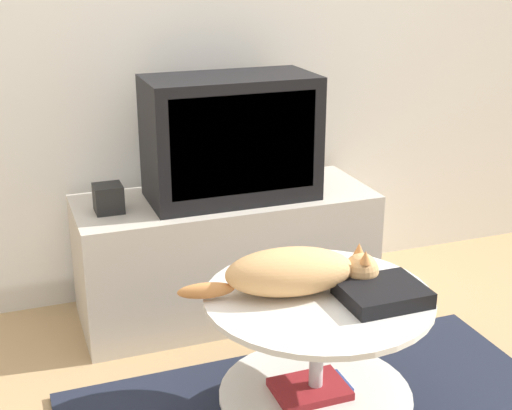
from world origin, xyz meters
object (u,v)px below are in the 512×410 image
tv (231,138)px  cat (295,272)px  dvd_box (382,293)px  speaker (108,198)px

tv → cat: (-0.07, -0.81, -0.21)m
tv → dvd_box: (0.15, -0.95, -0.25)m
tv → cat: tv is taller
cat → dvd_box: bearing=-23.5°
speaker → cat: size_ratio=0.17×
speaker → dvd_box: speaker is taller
tv → speaker: size_ratio=6.22×
dvd_box → cat: 0.26m
dvd_box → speaker: bearing=123.9°
speaker → cat: 0.91m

